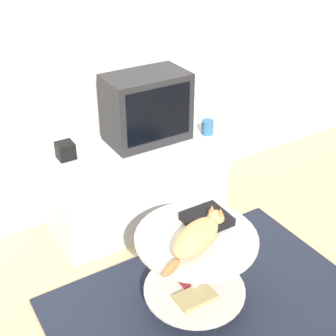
# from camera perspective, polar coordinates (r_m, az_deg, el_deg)

# --- Properties ---
(ground_plane) EXTENTS (12.00, 12.00, 0.00)m
(ground_plane) POSITION_cam_1_polar(r_m,az_deg,el_deg) (2.72, 5.36, -16.78)
(ground_plane) COLOR tan
(wall_back) EXTENTS (8.00, 0.05, 2.60)m
(wall_back) POSITION_cam_1_polar(r_m,az_deg,el_deg) (3.02, -8.37, 17.00)
(wall_back) COLOR silver
(wall_back) RESTS_ON ground_plane
(rug) EXTENTS (1.69, 1.17, 0.02)m
(rug) POSITION_cam_1_polar(r_m,az_deg,el_deg) (2.72, 5.37, -16.64)
(rug) COLOR #1E2333
(rug) RESTS_ON ground_plane
(tv_stand) EXTENTS (1.19, 0.47, 0.59)m
(tv_stand) POSITION_cam_1_polar(r_m,az_deg,el_deg) (3.18, -3.56, -1.82)
(tv_stand) COLOR silver
(tv_stand) RESTS_ON ground_plane
(tv) EXTENTS (0.52, 0.31, 0.44)m
(tv) POSITION_cam_1_polar(r_m,az_deg,el_deg) (3.00, -2.61, 7.36)
(tv) COLOR #232326
(tv) RESTS_ON tv_stand
(speaker) EXTENTS (0.10, 0.10, 0.10)m
(speaker) POSITION_cam_1_polar(r_m,az_deg,el_deg) (2.91, -12.39, 2.09)
(speaker) COLOR black
(speaker) RESTS_ON tv_stand
(mug) EXTENTS (0.08, 0.08, 0.10)m
(mug) POSITION_cam_1_polar(r_m,az_deg,el_deg) (3.15, 4.83, 4.98)
(mug) COLOR teal
(mug) RESTS_ON tv_stand
(coffee_table) EXTENTS (0.63, 0.63, 0.47)m
(coffee_table) POSITION_cam_1_polar(r_m,az_deg,el_deg) (2.51, 3.36, -11.61)
(coffee_table) COLOR #B2B2B7
(coffee_table) RESTS_ON rug
(dvd_box) EXTENTS (0.22, 0.20, 0.04)m
(dvd_box) POSITION_cam_1_polar(r_m,az_deg,el_deg) (2.48, 4.75, -6.21)
(dvd_box) COLOR black
(dvd_box) RESTS_ON coffee_table
(cat) EXTENTS (0.50, 0.28, 0.12)m
(cat) POSITION_cam_1_polar(r_m,az_deg,el_deg) (2.32, 3.67, -8.20)
(cat) COLOR tan
(cat) RESTS_ON coffee_table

